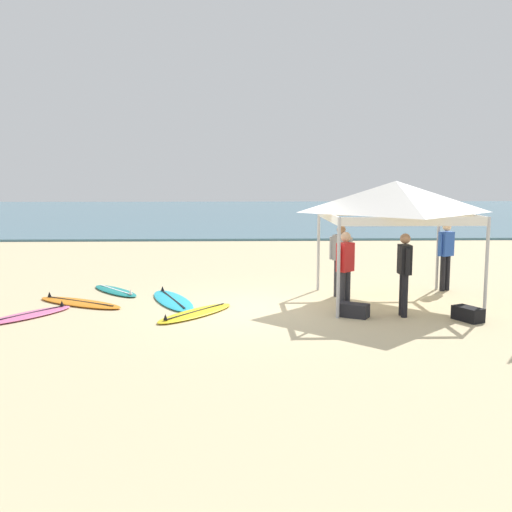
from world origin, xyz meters
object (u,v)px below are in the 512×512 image
object	(u,v)px
surfboard_pink	(28,315)
person_black	(404,269)
person_grey	(341,256)
surfboard_teal	(115,291)
person_blue	(446,251)
canopy_tent	(396,197)
person_red	(345,266)
surfboard_yellow	(195,313)
surfboard_orange	(80,303)
gear_bag_by_pole	(354,310)
surfboard_cyan	(173,300)
gear_bag_near_tent	(468,314)

from	to	relation	value
surfboard_pink	person_black	world-z (taller)	person_black
person_black	person_grey	world-z (taller)	same
surfboard_teal	person_blue	xyz separation A→B (m)	(8.21, -0.04, 0.95)
canopy_tent	person_red	distance (m)	2.15
surfboard_yellow	surfboard_orange	size ratio (longest dim) A/B	0.91
surfboard_orange	canopy_tent	bearing A→B (deg)	-0.08
canopy_tent	gear_bag_by_pole	bearing A→B (deg)	-129.36
surfboard_orange	person_blue	bearing A→B (deg)	8.63
surfboard_yellow	person_grey	world-z (taller)	person_grey
surfboard_pink	person_grey	distance (m)	7.04
canopy_tent	surfboard_pink	distance (m)	8.26
canopy_tent	gear_bag_by_pole	xyz separation A→B (m)	(-1.17, -1.42, -2.25)
surfboard_yellow	person_red	size ratio (longest dim) A/B	1.25
surfboard_cyan	surfboard_yellow	distance (m)	1.45
surfboard_pink	person_blue	distance (m)	9.86
person_red	surfboard_cyan	bearing A→B (deg)	162.02
surfboard_cyan	person_blue	xyz separation A→B (m)	(6.68, 1.14, 0.95)
person_grey	gear_bag_near_tent	distance (m)	3.38
surfboard_cyan	person_blue	distance (m)	6.84
surfboard_teal	gear_bag_by_pole	world-z (taller)	gear_bag_by_pole
canopy_tent	gear_bag_near_tent	distance (m)	3.08
gear_bag_near_tent	gear_bag_by_pole	bearing A→B (deg)	169.70
surfboard_teal	surfboard_orange	bearing A→B (deg)	-111.45
person_red	person_grey	distance (m)	1.68
surfboard_cyan	gear_bag_by_pole	xyz separation A→B (m)	(3.85, -1.62, 0.10)
person_blue	gear_bag_near_tent	distance (m)	3.33
person_blue	person_red	xyz separation A→B (m)	(-2.94, -2.35, 0.00)
surfboard_teal	gear_bag_near_tent	size ratio (longest dim) A/B	3.09
person_black	person_grey	xyz separation A→B (m)	(-0.95, 2.05, 0.00)
canopy_tent	person_red	bearing A→B (deg)	-141.60
surfboard_orange	person_black	distance (m)	7.15
surfboard_yellow	person_blue	xyz separation A→B (m)	(6.07, 2.46, 0.95)
canopy_tent	surfboard_teal	bearing A→B (deg)	168.16
surfboard_teal	person_blue	size ratio (longest dim) A/B	1.08
person_red	gear_bag_near_tent	distance (m)	2.61
surfboard_cyan	gear_bag_near_tent	bearing A→B (deg)	-18.42
surfboard_teal	person_black	xyz separation A→B (m)	(6.41, -2.77, 0.95)
person_black	person_red	xyz separation A→B (m)	(-1.14, 0.38, 0.00)
surfboard_pink	person_blue	size ratio (longest dim) A/B	1.18
canopy_tent	surfboard_yellow	size ratio (longest dim) A/B	1.47
person_black	gear_bag_near_tent	xyz separation A→B (m)	(1.19, -0.43, -0.85)
surfboard_teal	person_blue	distance (m)	8.26
canopy_tent	surfboard_orange	bearing A→B (deg)	179.92
surfboard_yellow	person_grey	size ratio (longest dim) A/B	1.25
surfboard_pink	person_blue	world-z (taller)	person_blue
canopy_tent	person_black	world-z (taller)	canopy_tent
person_blue	surfboard_orange	bearing A→B (deg)	-171.37
surfboard_cyan	gear_bag_by_pole	distance (m)	4.18
canopy_tent	surfboard_yellow	xyz separation A→B (m)	(-4.41, -1.12, -2.35)
surfboard_yellow	gear_bag_near_tent	bearing A→B (deg)	-7.35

